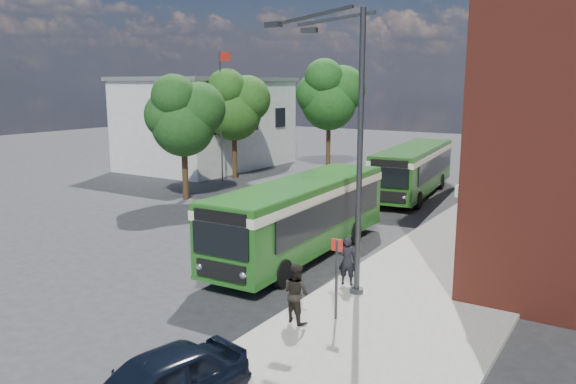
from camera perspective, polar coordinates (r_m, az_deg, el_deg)
The scene contains 14 objects.
ground at distance 22.74m, azimuth -2.78°, elevation -6.44°, with size 120.00×120.00×0.00m, color #29292B.
pavement at distance 27.14m, azimuth 19.65°, elevation -4.04°, with size 6.00×48.00×0.15m, color gray.
kerb_line at distance 27.94m, azimuth 13.54°, elevation -3.42°, with size 0.12×48.00×0.01m, color beige.
white_building at distance 47.10m, azimuth -8.15°, elevation 7.02°, with size 9.40×13.40×7.30m.
flagpole at distance 39.64m, azimuth -6.77°, elevation 8.19°, with size 0.95×0.10×9.00m.
street_lamp at distance 17.61m, azimuth 6.25°, elevation 4.35°, with size 2.96×2.38×9.00m.
bus_stop_sign at distance 16.08m, azimuth 4.95°, elevation -8.28°, with size 0.35×0.08×2.52m.
bus_front at distance 22.23m, azimuth 1.41°, elevation -1.95°, with size 3.04×10.98×3.02m.
bus_rear at distance 35.29m, azimuth 12.66°, elevation 2.60°, with size 3.89×11.60×3.02m.
pedestrian_a at distance 18.97m, azimuth 6.04°, elevation -6.99°, with size 0.60×0.39×1.64m, color black.
pedestrian_b at distance 16.04m, azimuth 0.83°, elevation -10.21°, with size 0.83×0.65×1.71m, color black.
tree_left at distance 33.42m, azimuth -10.59°, elevation 7.66°, with size 4.35×4.14×7.35m.
tree_mid at distance 40.78m, azimuth -5.51°, elevation 8.84°, with size 4.65×4.42×7.85m.
tree_right at distance 45.77m, azimuth 4.23°, elevation 9.86°, with size 5.19×4.94×8.77m.
Camera 1 is at (12.56, -17.70, 6.79)m, focal length 35.00 mm.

